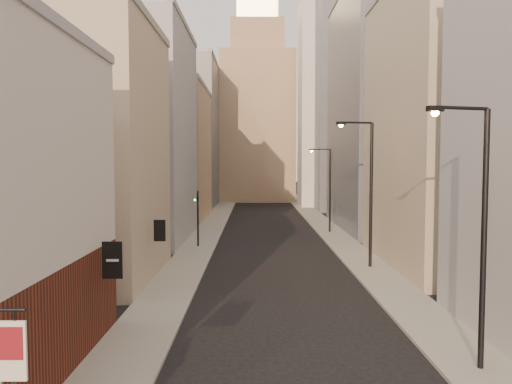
# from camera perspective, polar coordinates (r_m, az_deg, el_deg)

# --- Properties ---
(sidewalk_left) EXTENTS (3.00, 140.00, 0.15)m
(sidewalk_left) POSITION_cam_1_polar(r_m,az_deg,el_deg) (61.42, -4.78, -3.49)
(sidewalk_left) COLOR gray
(sidewalk_left) RESTS_ON ground
(sidewalk_right) EXTENTS (3.00, 140.00, 0.15)m
(sidewalk_right) POSITION_cam_1_polar(r_m,az_deg,el_deg) (61.76, 7.35, -3.47)
(sidewalk_right) COLOR gray
(sidewalk_right) RESTS_ON ground
(left_bldg_beige) EXTENTS (8.00, 12.00, 16.00)m
(left_bldg_beige) POSITION_cam_1_polar(r_m,az_deg,el_deg) (33.43, -18.36, 4.11)
(left_bldg_beige) COLOR tan
(left_bldg_beige) RESTS_ON ground
(left_bldg_grey) EXTENTS (8.00, 16.00, 20.00)m
(left_bldg_grey) POSITION_cam_1_polar(r_m,az_deg,el_deg) (48.95, -12.54, 6.30)
(left_bldg_grey) COLOR #A3A2A8
(left_bldg_grey) RESTS_ON ground
(left_bldg_tan) EXTENTS (8.00, 18.00, 17.00)m
(left_bldg_tan) POSITION_cam_1_polar(r_m,az_deg,el_deg) (66.59, -9.21, 4.29)
(left_bldg_tan) COLOR #9B8063
(left_bldg_tan) RESTS_ON ground
(left_bldg_wingrid) EXTENTS (8.00, 20.00, 24.00)m
(left_bldg_wingrid) POSITION_cam_1_polar(r_m,az_deg,el_deg) (86.51, -7.15, 6.43)
(left_bldg_wingrid) COLOR gray
(left_bldg_wingrid) RESTS_ON ground
(right_bldg_beige) EXTENTS (8.00, 16.00, 20.00)m
(right_bldg_beige) POSITION_cam_1_polar(r_m,az_deg,el_deg) (38.35, 20.74, 6.95)
(right_bldg_beige) COLOR tan
(right_bldg_beige) RESTS_ON ground
(right_bldg_wingrid) EXTENTS (8.00, 20.00, 26.00)m
(right_bldg_wingrid) POSITION_cam_1_polar(r_m,az_deg,el_deg) (57.66, 13.61, 8.84)
(right_bldg_wingrid) COLOR gray
(right_bldg_wingrid) RESTS_ON ground
(highrise) EXTENTS (21.00, 23.00, 51.20)m
(highrise) POSITION_cam_1_polar(r_m,az_deg,el_deg) (87.92, 13.16, 15.31)
(highrise) COLOR gray
(highrise) RESTS_ON ground
(clock_tower) EXTENTS (14.00, 14.00, 44.90)m
(clock_tower) POSITION_cam_1_polar(r_m,az_deg,el_deg) (98.29, 0.15, 9.40)
(clock_tower) COLOR #9B8063
(clock_tower) RESTS_ON ground
(white_tower) EXTENTS (8.00, 8.00, 41.50)m
(white_tower) POSITION_cam_1_polar(r_m,az_deg,el_deg) (85.29, 7.76, 10.93)
(white_tower) COLOR silver
(white_tower) RESTS_ON ground
(streetlamp_near) EXTENTS (2.43, 0.81, 9.44)m
(streetlamp_near) POSITION_cam_1_polar(r_m,az_deg,el_deg) (19.21, 24.08, -3.24)
(streetlamp_near) COLOR black
(streetlamp_near) RESTS_ON ground
(streetlamp_mid) EXTENTS (2.68, 0.72, 10.29)m
(streetlamp_mid) POSITION_cam_1_polar(r_m,az_deg,el_deg) (35.61, 12.63, 0.74)
(streetlamp_mid) COLOR black
(streetlamp_mid) RESTS_ON ground
(streetlamp_far) EXTENTS (2.33, 0.37, 8.88)m
(streetlamp_far) POSITION_cam_1_polar(r_m,az_deg,el_deg) (52.76, 8.21, 0.78)
(streetlamp_far) COLOR black
(streetlamp_far) RESTS_ON ground
(traffic_light_left) EXTENTS (0.57, 0.48, 5.00)m
(traffic_light_left) POSITION_cam_1_polar(r_m,az_deg,el_deg) (43.78, -6.67, -1.80)
(traffic_light_left) COLOR black
(traffic_light_left) RESTS_ON ground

